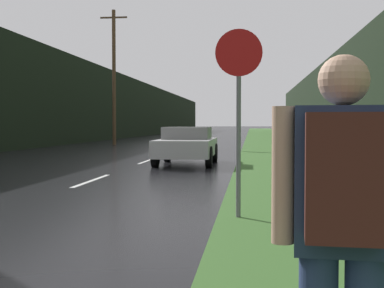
# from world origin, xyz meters

# --- Properties ---
(grass_verge) EXTENTS (6.00, 240.00, 0.02)m
(grass_verge) POSITION_xyz_m (6.40, 40.00, 0.01)
(grass_verge) COLOR #386028
(grass_verge) RESTS_ON ground_plane
(lane_stripe_c) EXTENTS (0.12, 3.00, 0.01)m
(lane_stripe_c) POSITION_xyz_m (0.00, 14.67, 0.00)
(lane_stripe_c) COLOR silver
(lane_stripe_c) RESTS_ON ground_plane
(lane_stripe_d) EXTENTS (0.12, 3.00, 0.01)m
(lane_stripe_d) POSITION_xyz_m (0.00, 21.67, 0.00)
(lane_stripe_d) COLOR silver
(lane_stripe_d) RESTS_ON ground_plane
(lane_stripe_e) EXTENTS (0.12, 3.00, 0.01)m
(lane_stripe_e) POSITION_xyz_m (0.00, 28.67, 0.00)
(lane_stripe_e) COLOR silver
(lane_stripe_e) RESTS_ON ground_plane
(lane_stripe_f) EXTENTS (0.12, 3.00, 0.01)m
(lane_stripe_f) POSITION_xyz_m (0.00, 35.67, 0.00)
(lane_stripe_f) COLOR silver
(lane_stripe_f) RESTS_ON ground_plane
(treeline_far_side) EXTENTS (2.00, 140.00, 6.19)m
(treeline_far_side) POSITION_xyz_m (-9.40, 50.00, 3.10)
(treeline_far_side) COLOR black
(treeline_far_side) RESTS_ON ground_plane
(treeline_near_side) EXTENTS (2.00, 140.00, 7.89)m
(treeline_near_side) POSITION_xyz_m (12.40, 50.00, 3.94)
(treeline_near_side) COLOR black
(treeline_near_side) RESTS_ON ground_plane
(utility_pole_far) EXTENTS (1.80, 0.24, 8.93)m
(utility_pole_far) POSITION_xyz_m (-5.17, 36.69, 4.60)
(utility_pole_far) COLOR #4C3823
(utility_pole_far) RESTS_ON ground_plane
(stop_sign) EXTENTS (0.69, 0.07, 2.80)m
(stop_sign) POSITION_xyz_m (3.72, 9.80, 1.73)
(stop_sign) COLOR slate
(stop_sign) RESTS_ON ground_plane
(hitchhiker_with_backpack) EXTENTS (0.59, 0.43, 1.69)m
(hitchhiker_with_backpack) POSITION_xyz_m (4.28, 4.13, 0.97)
(hitchhiker_with_backpack) COLOR navy
(hitchhiker_with_backpack) RESTS_ON ground_plane
(car_passing_near) EXTENTS (1.94, 4.12, 1.29)m
(car_passing_near) POSITION_xyz_m (1.70, 20.16, 0.68)
(car_passing_near) COLOR #BCBCBC
(car_passing_near) RESTS_ON ground_plane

